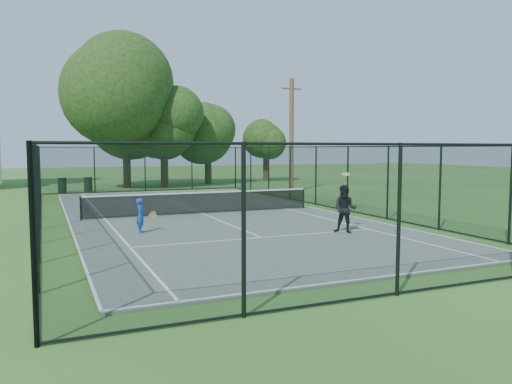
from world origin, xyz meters
name	(u,v)px	position (x,y,z in m)	size (l,w,h in m)	color
ground	(202,215)	(0.00, 0.00, 0.00)	(120.00, 120.00, 0.00)	#2C541C
tennis_court	(202,214)	(0.00, 0.00, 0.03)	(11.00, 24.00, 0.06)	#4F5D54
tennis_net	(202,202)	(0.00, 0.00, 0.58)	(10.08, 0.08, 0.95)	black
fence	(202,181)	(0.00, 0.00, 1.50)	(13.10, 26.10, 3.00)	black
tree_near_left	(126,107)	(-0.61, 16.82, 5.92)	(7.38, 7.38, 9.62)	#332114
tree_near_mid	(164,126)	(2.08, 16.37, 4.58)	(5.69, 5.69, 7.44)	#332114
tree_near_right	(208,128)	(6.18, 18.46, 4.52)	(5.16, 5.16, 7.11)	#332114
tree_far_right	(266,146)	(11.98, 19.69, 3.10)	(3.80, 3.80, 5.03)	#332114
trash_bin_left	(62,185)	(-5.20, 14.16, 0.49)	(0.58, 0.58, 0.96)	black
trash_bin_right	(88,184)	(-3.58, 14.27, 0.49)	(0.58, 0.58, 0.97)	black
utility_pole	(291,135)	(8.97, 9.00, 3.81)	(1.40, 0.30, 7.49)	#4C3823
player_blue	(141,216)	(-3.36, -3.98, 0.64)	(0.78, 0.49, 1.17)	blue
player_black	(345,209)	(2.94, -6.67, 0.87)	(0.98, 1.11, 2.02)	black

